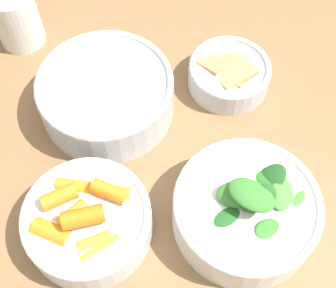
{
  "coord_description": "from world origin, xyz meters",
  "views": [
    {
      "loc": [
        -0.24,
        0.12,
        1.32
      ],
      "look_at": [
        0.07,
        0.03,
        0.77
      ],
      "focal_mm": 50.0,
      "sensor_mm": 36.0,
      "label": 1
    }
  ],
  "objects": [
    {
      "name": "bowl_carrots",
      "position": [
        -0.01,
        0.16,
        0.77
      ],
      "size": [
        0.16,
        0.16,
        0.07
      ],
      "color": "silver",
      "rests_on": "dining_table"
    },
    {
      "name": "bowl_cookies",
      "position": [
        0.17,
        -0.09,
        0.77
      ],
      "size": [
        0.12,
        0.12,
        0.05
      ],
      "color": "silver",
      "rests_on": "dining_table"
    },
    {
      "name": "bowl_greens",
      "position": [
        -0.05,
        -0.04,
        0.78
      ],
      "size": [
        0.18,
        0.18,
        0.09
      ],
      "color": "white",
      "rests_on": "dining_table"
    },
    {
      "name": "dining_table",
      "position": [
        0.0,
        0.0,
        0.63
      ],
      "size": [
        1.03,
        1.02,
        0.74
      ],
      "color": "olive",
      "rests_on": "ground_plane"
    },
    {
      "name": "cup",
      "position": [
        0.35,
        0.2,
        0.79
      ],
      "size": [
        0.07,
        0.07,
        0.09
      ],
      "color": "silver",
      "rests_on": "dining_table"
    },
    {
      "name": "bowl_beans_hotdog",
      "position": [
        0.17,
        0.09,
        0.78
      ],
      "size": [
        0.19,
        0.19,
        0.07
      ],
      "color": "silver",
      "rests_on": "dining_table"
    }
  ]
}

